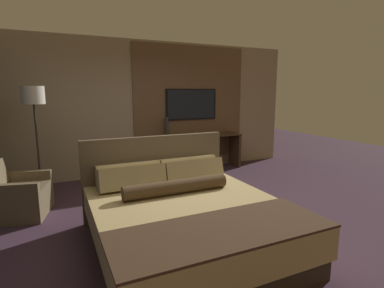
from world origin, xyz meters
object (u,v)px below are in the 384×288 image
Objects in this scene: floor_lamp at (34,105)px; vase_tall at (167,127)px; desk at (195,146)px; tv at (191,104)px; desk_chair at (189,151)px; book at (193,134)px; armchair_by_window at (17,197)px; bed at (185,218)px.

vase_tall is at bearing 14.77° from floor_lamp.
tv is (0.00, 0.19, 0.92)m from desk.
floor_lamp is (-2.74, -0.10, 1.00)m from desk_chair.
tv is 5.11× the size of book.
floor_lamp is 4.40× the size of vase_tall.
floor_lamp reaches higher than vase_tall.
floor_lamp is (-3.11, -0.58, 1.00)m from desk.
desk is 0.61m from desk_chair.
vase_tall is 0.63m from book.
vase_tall is at bearing 174.26° from desk.
floor_lamp is at bearing -165.23° from vase_tall.
armchair_by_window is at bearing -157.15° from tv.
desk is 2.37× the size of desk_chair.
desk_chair reaches higher than book.
bed is at bearing -133.11° from desk_chair.
desk is 8.97× the size of book.
vase_tall is (-0.65, -0.12, -0.46)m from tv.
bed is 3.40m from desk.
floor_lamp reaches higher than tv.
desk is at bearing -3.63° from book.
tv is at bearing -54.18° from armchair_by_window.
vase_tall is at bearing 73.28° from bed.
bed reaches higher than book.
floor_lamp is (0.29, 0.66, 1.27)m from armchair_by_window.
bed is 1.06× the size of desk.
book is (3.05, 0.59, -0.73)m from floor_lamp.
book reaches higher than armchair_by_window.
desk is 5.13× the size of vase_tall.
book is at bearing 10.89° from floor_lamp.
floor_lamp is 3.19m from book.
floor_lamp reaches higher than bed.
desk_chair is 3.79× the size of book.
desk_chair is 3.14m from armchair_by_window.
floor_lamp is at bearing 164.46° from desk_chair.
floor_lamp is at bearing -169.11° from book.
desk is (1.57, 3.01, 0.22)m from bed.
desk_chair is 0.98× the size of armchair_by_window.
vase_tall is at bearing 99.57° from desk_chair.
floor_lamp reaches higher than desk.
armchair_by_window is (-1.83, 1.77, -0.06)m from bed.
bed is 9.54× the size of book.
tv reaches higher than book.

